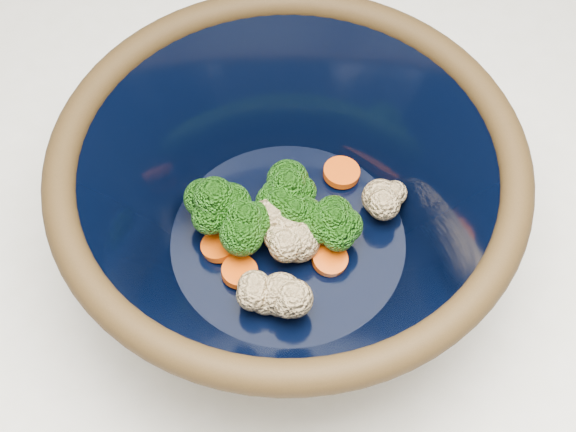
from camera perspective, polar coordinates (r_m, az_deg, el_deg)
counter at (r=1.03m, az=1.97°, el=-14.41°), size 1.20×1.20×0.90m
mixing_bowl at (r=0.54m, az=-0.00°, el=0.74°), size 0.39×0.39×0.13m
vegetable_pile at (r=0.56m, az=-0.61°, el=-0.31°), size 0.16×0.12×0.06m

